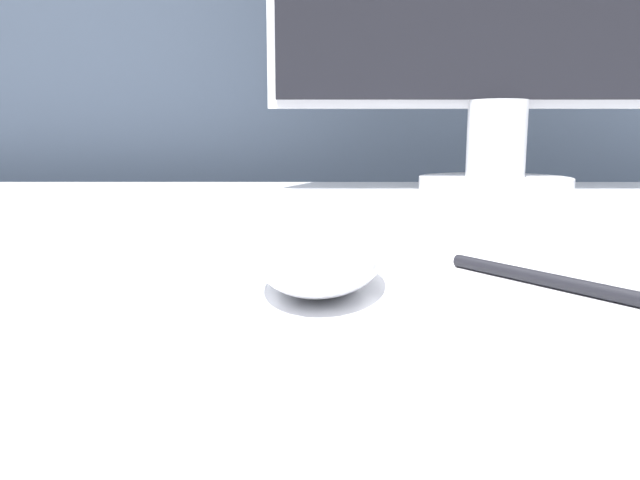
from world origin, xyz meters
TOP-DOWN VIEW (x-y plane):
  - partition_panel at (0.00, 0.65)m, footprint 5.00×0.03m
  - computer_mouse_near at (0.02, -0.22)m, footprint 0.08×0.13m
  - keyboard at (-0.05, 0.02)m, footprint 0.41×0.19m
  - pen at (0.15, -0.23)m, footprint 0.10×0.13m

SIDE VIEW (x-z plane):
  - partition_panel at x=0.00m, z-range 0.00..1.29m
  - pen at x=0.15m, z-range 0.72..0.73m
  - keyboard at x=-0.05m, z-range 0.72..0.74m
  - computer_mouse_near at x=0.02m, z-range 0.72..0.76m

